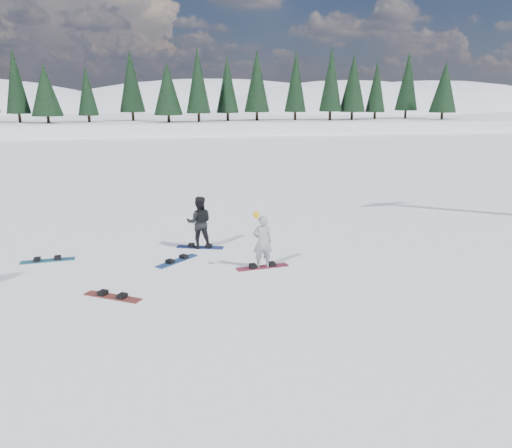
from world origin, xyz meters
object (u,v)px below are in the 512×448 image
at_px(snowboard_loose_c, 48,261).
at_px(snowboard_loose_b, 113,297).
at_px(snowboard_loose_a, 177,261).
at_px(snowboarder_woman, 262,241).
at_px(snowboarder_man, 199,222).

bearing_deg(snowboard_loose_c, snowboard_loose_b, -61.98).
bearing_deg(snowboard_loose_a, snowboarder_woman, -66.18).
xyz_separation_m(snowboarder_man, snowboard_loose_c, (-4.51, -0.51, -0.82)).
bearing_deg(snowboard_loose_a, snowboard_loose_c, 125.61).
height_order(snowboarder_man, snowboard_loose_a, snowboarder_man).
xyz_separation_m(snowboard_loose_c, snowboard_loose_a, (3.74, -0.74, 0.00)).
bearing_deg(snowboard_loose_b, snowboarder_man, 88.74).
bearing_deg(snowboard_loose_c, snowboarder_woman, -21.59).
bearing_deg(snowboard_loose_b, snowboard_loose_a, 88.08).
xyz_separation_m(snowboard_loose_c, snowboard_loose_b, (2.12, -3.19, 0.00)).
relative_size(snowboard_loose_c, snowboard_loose_b, 1.00).
bearing_deg(snowboard_loose_b, snowboard_loose_c, 155.23).
relative_size(snowboarder_man, snowboard_loose_a, 1.11).
bearing_deg(snowboard_loose_a, snowboarder_man, 15.33).
bearing_deg(snowboarder_woman, snowboard_loose_c, -18.09).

